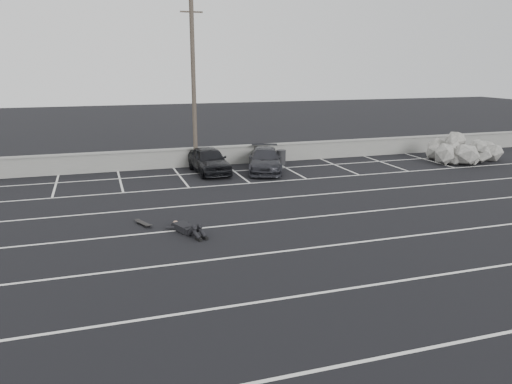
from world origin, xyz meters
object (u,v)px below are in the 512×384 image
object	(u,v)px
car_left	(209,160)
car_right	(265,160)
riprap_pile	(463,153)
skateboard	(143,223)
utility_pole	(194,87)
trash_bin	(281,158)
person	(183,224)

from	to	relation	value
car_left	car_right	distance (m)	2.99
riprap_pile	skateboard	size ratio (longest dim) A/B	6.49
utility_pole	trash_bin	world-z (taller)	utility_pole
car_right	riprap_pile	distance (m)	11.97
utility_pole	trash_bin	bearing A→B (deg)	-5.19
riprap_pile	person	xyz separation A→B (m)	(-17.83, -7.35, -0.29)
person	riprap_pile	bearing A→B (deg)	1.34
car_right	car_left	bearing A→B (deg)	-173.12
car_left	person	world-z (taller)	car_left
skateboard	person	bearing A→B (deg)	-65.03
skateboard	riprap_pile	bearing A→B (deg)	-6.25
car_right	skateboard	bearing A→B (deg)	-115.86
riprap_pile	utility_pole	bearing A→B (deg)	169.05
utility_pole	person	world-z (taller)	utility_pole
car_left	riprap_pile	xyz separation A→B (m)	(14.85, -1.77, -0.15)
riprap_pile	skateboard	xyz separation A→B (m)	(-19.09, -6.28, -0.47)
utility_pole	car_right	bearing A→B (deg)	-27.51
car_left	person	bearing A→B (deg)	-110.81
car_right	trash_bin	distance (m)	1.98
car_left	utility_pole	xyz separation A→B (m)	(-0.47, 1.20, 3.77)
car_right	utility_pole	size ratio (longest dim) A/B	0.48
trash_bin	utility_pole	bearing A→B (deg)	174.81
riprap_pile	skateboard	world-z (taller)	riprap_pile
utility_pole	trash_bin	xyz separation A→B (m)	(4.86, -0.44, -4.02)
utility_pole	riprap_pile	bearing A→B (deg)	-10.95
utility_pole	person	size ratio (longest dim) A/B	3.32
car_right	utility_pole	bearing A→B (deg)	170.47
car_right	utility_pole	world-z (taller)	utility_pole
car_right	skateboard	distance (m)	10.37
utility_pole	riprap_pile	distance (m)	16.09
car_left	trash_bin	world-z (taller)	car_left
trash_bin	skateboard	distance (m)	12.32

